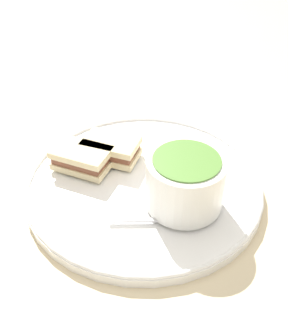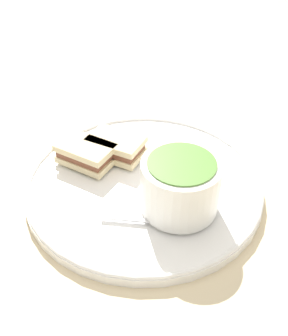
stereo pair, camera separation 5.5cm
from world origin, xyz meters
name	(u,v)px [view 2 (the right image)]	position (x,y,z in m)	size (l,w,h in m)	color
ground_plane	(144,188)	(0.00, 0.00, 0.00)	(2.40, 2.40, 0.00)	beige
plate	(144,183)	(0.00, 0.00, 0.01)	(0.34, 0.34, 0.02)	white
soup_bowl	(180,185)	(0.07, 0.03, 0.05)	(0.10, 0.10, 0.07)	white
spoon	(169,221)	(0.09, 0.00, 0.02)	(0.06, 0.11, 0.01)	silver
sandwich_half_near	(116,146)	(-0.07, -0.02, 0.03)	(0.10, 0.09, 0.03)	beige
sandwich_half_far	(86,153)	(-0.07, -0.07, 0.03)	(0.10, 0.09, 0.03)	beige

